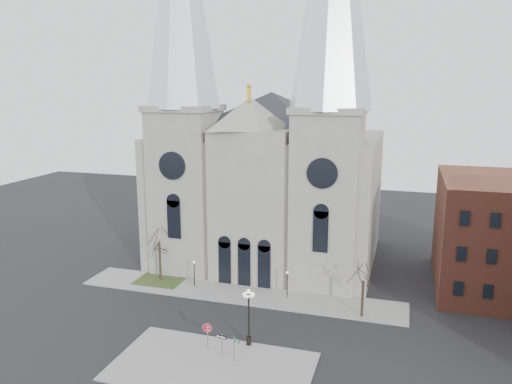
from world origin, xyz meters
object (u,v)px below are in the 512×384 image
(one_way_sign, at_px, (222,342))
(street_name_sign, at_px, (235,347))
(globe_lamp, at_px, (249,310))
(stop_sign, at_px, (207,331))

(one_way_sign, bearing_deg, street_name_sign, -4.66)
(globe_lamp, height_order, one_way_sign, globe_lamp)
(stop_sign, xyz_separation_m, globe_lamp, (3.56, 1.81, 1.78))
(stop_sign, distance_m, globe_lamp, 4.38)
(one_way_sign, relative_size, street_name_sign, 0.97)
(globe_lamp, bearing_deg, street_name_sign, -95.25)
(stop_sign, distance_m, street_name_sign, 3.59)
(stop_sign, xyz_separation_m, one_way_sign, (1.89, -1.08, -0.28))
(one_way_sign, height_order, street_name_sign, street_name_sign)
(globe_lamp, distance_m, one_way_sign, 3.93)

